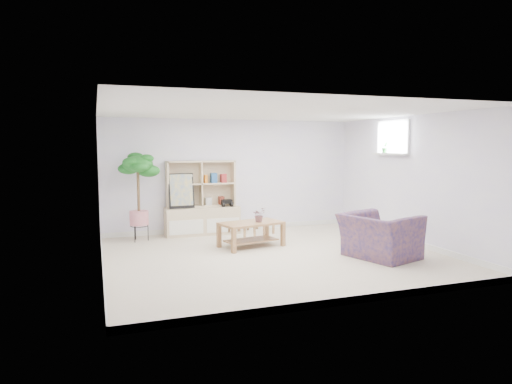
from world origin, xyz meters
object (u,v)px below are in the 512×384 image
object	(u,v)px
storage_unit	(202,198)
coffee_table	(251,234)
armchair	(380,233)
floor_tree	(139,197)

from	to	relation	value
storage_unit	coffee_table	world-z (taller)	storage_unit
armchair	storage_unit	bearing A→B (deg)	20.70
armchair	floor_tree	bearing A→B (deg)	36.00
storage_unit	armchair	xyz separation A→B (m)	(2.31, -2.94, -0.35)
storage_unit	floor_tree	size ratio (longest dim) A/B	0.89
coffee_table	armchair	size ratio (longest dim) A/B	1.00
coffee_table	floor_tree	distance (m)	2.32
storage_unit	coffee_table	bearing A→B (deg)	-68.43
storage_unit	floor_tree	bearing A→B (deg)	-168.64
coffee_table	armchair	xyz separation A→B (m)	(1.73, -1.48, 0.19)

